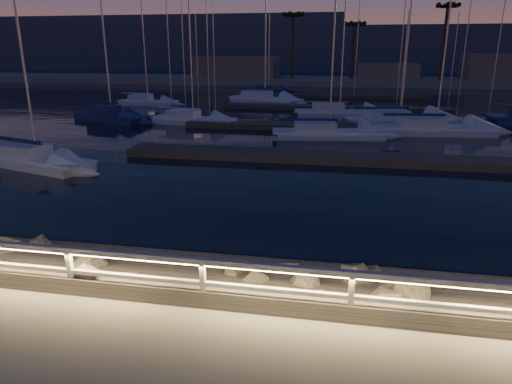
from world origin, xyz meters
TOP-DOWN VIEW (x-y plane):
  - ground at (0.00, 0.00)m, footprint 400.00×400.00m
  - harbor_water at (0.00, 31.22)m, footprint 400.00×440.00m
  - guard_rail at (-0.07, -0.00)m, footprint 44.11×0.12m
  - riprap at (0.89, 1.51)m, footprint 31.04×3.27m
  - floating_docks at (0.00, 32.50)m, footprint 22.00×36.00m
  - far_shore at (-0.12, 74.05)m, footprint 160.00×14.00m
  - palm_left at (-8.00, 72.00)m, footprint 3.00×3.00m
  - palm_center at (2.00, 73.00)m, footprint 3.00×3.00m
  - palm_right at (16.00, 72.00)m, footprint 3.00×3.00m
  - distant_hills at (-22.13, 133.69)m, footprint 230.00×37.50m
  - sailboat_a at (-14.53, 12.05)m, footprint 6.76×3.69m
  - sailboat_c at (-0.29, 22.63)m, footprint 7.82×3.39m
  - sailboat_e at (-18.44, 27.42)m, footprint 7.61×4.67m
  - sailboat_g at (7.02, 25.65)m, footprint 8.47×3.42m
  - sailboat_h at (5.06, 29.71)m, footprint 8.96×4.60m
  - sailboat_i at (-19.91, 38.34)m, footprint 6.45×2.15m
  - sailboat_j at (-11.18, 27.00)m, footprint 6.95×2.88m
  - sailboat_k at (0.27, 33.21)m, footprint 8.06×3.00m
  - sailboat_m at (-9.46, 54.97)m, footprint 6.30×2.91m
  - sailboat_n at (-7.98, 42.81)m, footprint 8.77×5.65m

SIDE VIEW (x-z plane):
  - harbor_water at x=0.00m, z-range -1.27..-0.67m
  - floating_docks at x=0.00m, z-range -0.60..-0.20m
  - riprap at x=0.89m, z-range -0.95..0.51m
  - sailboat_m at x=-9.46m, z-range -5.42..5.01m
  - sailboat_j at x=-11.18m, z-range -5.95..5.56m
  - sailboat_i at x=-19.91m, z-range -5.65..5.27m
  - sailboat_c at x=-0.29m, z-range -6.61..6.24m
  - sailboat_a at x=-14.53m, z-range -5.76..5.39m
  - sailboat_k at x=0.27m, z-range -6.88..6.52m
  - sailboat_h at x=5.06m, z-range -7.48..7.13m
  - sailboat_g at x=7.02m, z-range -7.16..6.83m
  - sailboat_e at x=-18.44m, z-range -6.48..6.18m
  - sailboat_n at x=-7.98m, z-range -7.43..7.17m
  - ground at x=0.00m, z-range 0.00..0.00m
  - far_shore at x=-0.12m, z-range -2.31..2.89m
  - guard_rail at x=-0.07m, z-range 0.24..1.30m
  - distant_hills at x=-22.13m, z-range -4.26..13.74m
  - palm_center at x=2.00m, z-range 3.93..13.63m
  - palm_left at x=-8.00m, z-range 4.54..15.74m
  - palm_right at x=16.00m, z-range 4.93..17.13m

